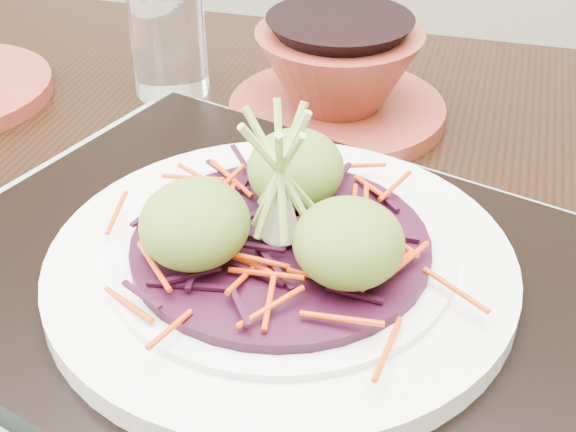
% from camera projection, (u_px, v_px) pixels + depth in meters
% --- Properties ---
extents(dining_table, '(1.34, 0.94, 0.80)m').
position_uv_depth(dining_table, '(240.00, 381.00, 0.58)').
color(dining_table, black).
rests_on(dining_table, ground).
extents(placemat, '(0.59, 0.52, 0.00)m').
position_uv_depth(placemat, '(281.00, 303.00, 0.49)').
color(placemat, '#81A78F').
rests_on(placemat, dining_table).
extents(serving_tray, '(0.50, 0.44, 0.02)m').
position_uv_depth(serving_tray, '(281.00, 288.00, 0.48)').
color(serving_tray, black).
rests_on(serving_tray, placemat).
extents(white_plate, '(0.27, 0.27, 0.02)m').
position_uv_depth(white_plate, '(281.00, 264.00, 0.47)').
color(white_plate, white).
rests_on(white_plate, serving_tray).
extents(cabbage_bed, '(0.17, 0.17, 0.01)m').
position_uv_depth(cabbage_bed, '(281.00, 245.00, 0.46)').
color(cabbage_bed, black).
rests_on(cabbage_bed, white_plate).
extents(carrot_julienne, '(0.21, 0.21, 0.01)m').
position_uv_depth(carrot_julienne, '(281.00, 233.00, 0.46)').
color(carrot_julienne, '#D63A03').
rests_on(carrot_julienne, cabbage_bed).
extents(guacamole_scoops, '(0.15, 0.13, 0.05)m').
position_uv_depth(guacamole_scoops, '(280.00, 210.00, 0.45)').
color(guacamole_scoops, '#527523').
rests_on(guacamole_scoops, cabbage_bed).
extents(scallion_garnish, '(0.06, 0.06, 0.09)m').
position_uv_depth(scallion_garnish, '(280.00, 178.00, 0.43)').
color(scallion_garnish, '#9BC14D').
rests_on(scallion_garnish, cabbage_bed).
extents(water_glass, '(0.09, 0.09, 0.09)m').
position_uv_depth(water_glass, '(169.00, 42.00, 0.70)').
color(water_glass, white).
rests_on(water_glass, dining_table).
extents(terracotta_bowl_set, '(0.19, 0.19, 0.08)m').
position_uv_depth(terracotta_bowl_set, '(338.00, 80.00, 0.67)').
color(terracotta_bowl_set, maroon).
rests_on(terracotta_bowl_set, dining_table).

